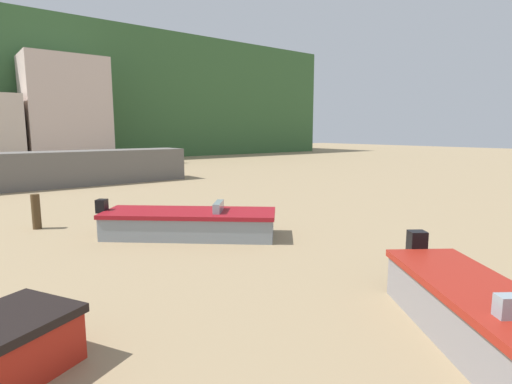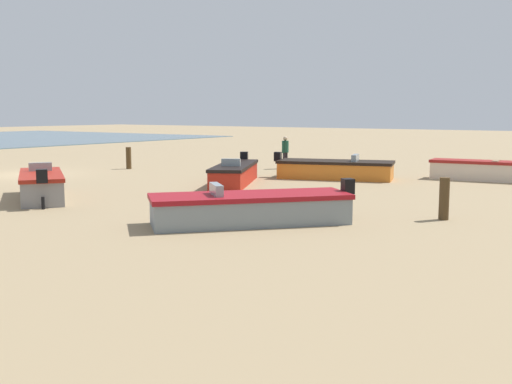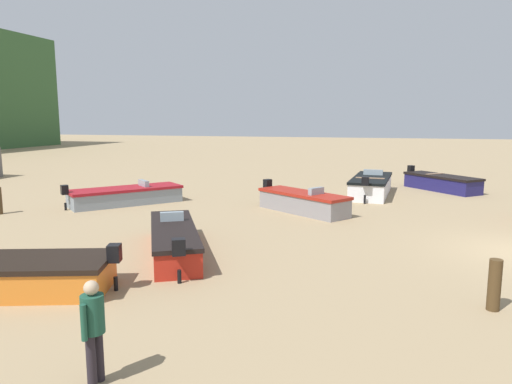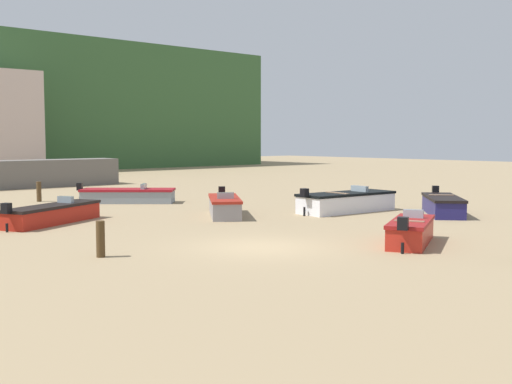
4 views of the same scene
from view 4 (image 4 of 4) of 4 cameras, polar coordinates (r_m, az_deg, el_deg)
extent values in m
plane|color=#9C845F|center=(20.79, 0.35, -4.96)|extent=(160.00, 160.00, 0.00)
cube|color=#B42519|center=(21.99, 13.63, -3.64)|extent=(3.65, 2.64, 0.69)
cube|color=maroon|center=(21.93, 13.65, -2.59)|extent=(3.77, 2.76, 0.12)
cube|color=black|center=(20.00, 12.97, -2.76)|extent=(0.40, 0.41, 0.40)
cylinder|color=black|center=(20.11, 12.93, -4.91)|extent=(0.14, 0.14, 0.35)
cube|color=#8C9EA8|center=(22.52, 13.86, -1.89)|extent=(0.49, 0.70, 0.28)
cube|color=#906A50|center=(21.49, 13.51, -2.60)|extent=(0.66, 0.97, 0.08)
cube|color=white|center=(31.02, 8.08, -1.01)|extent=(5.16, 2.04, 0.82)
cube|color=black|center=(30.97, 8.09, -0.15)|extent=(5.26, 2.13, 0.12)
cube|color=black|center=(29.10, 4.34, -0.07)|extent=(0.30, 0.34, 0.40)
cylinder|color=black|center=(29.19, 4.33, -1.75)|extent=(0.11, 0.11, 0.41)
cube|color=#8C9EA8|center=(31.59, 9.22, 0.30)|extent=(0.27, 1.01, 0.28)
cube|color=#8F6D4F|center=(30.52, 7.25, -0.12)|extent=(0.35, 1.43, 0.08)
cube|color=gray|center=(35.78, -11.33, -0.43)|extent=(4.74, 4.45, 0.65)
cube|color=maroon|center=(35.75, -11.34, 0.19)|extent=(4.87, 4.58, 0.12)
cube|color=black|center=(36.35, -15.45, 0.47)|extent=(0.42, 0.43, 0.40)
cylinder|color=black|center=(36.41, -15.42, -0.68)|extent=(0.14, 0.14, 0.33)
cube|color=#8C9EA8|center=(35.58, -9.98, 0.51)|extent=(0.77, 0.84, 0.28)
cube|color=#B32417|center=(27.83, -17.67, -2.01)|extent=(4.92, 3.33, 0.67)
cube|color=black|center=(27.78, -17.69, -1.21)|extent=(5.05, 3.45, 0.12)
cube|color=black|center=(25.77, -21.38, -1.36)|extent=(0.40, 0.41, 0.40)
cylinder|color=black|center=(25.85, -21.33, -2.99)|extent=(0.13, 0.13, 0.33)
cube|color=#8C9EA8|center=(28.44, -16.62, -0.65)|extent=(0.51, 0.73, 0.28)
cube|color=navy|center=(30.87, 16.32, -1.27)|extent=(4.08, 3.82, 0.73)
cube|color=black|center=(30.83, 16.34, -0.48)|extent=(4.21, 3.94, 0.12)
cube|color=black|center=(33.09, 15.71, 0.20)|extent=(0.42, 0.43, 0.40)
cylinder|color=black|center=(33.16, 15.68, -1.17)|extent=(0.14, 0.14, 0.37)
cube|color=#8A694F|center=(31.35, 16.19, -0.30)|extent=(0.92, 1.00, 0.08)
cube|color=gray|center=(29.15, -2.82, -1.42)|extent=(3.43, 4.13, 0.74)
cube|color=#9F2217|center=(29.11, -2.83, -0.58)|extent=(3.55, 4.26, 0.12)
cube|color=black|center=(31.35, -3.07, 0.13)|extent=(0.42, 0.41, 0.40)
cylinder|color=black|center=(31.43, -3.07, -1.31)|extent=(0.14, 0.14, 0.37)
cube|color=#8C9EA8|center=(28.36, -2.74, -0.32)|extent=(0.72, 0.59, 0.28)
cylinder|color=#49341C|center=(19.56, -13.70, -4.10)|extent=(0.26, 0.26, 1.09)
cylinder|color=#4A3720|center=(37.71, -18.79, 0.03)|extent=(0.27, 0.27, 1.12)
camera|label=1|loc=(23.79, -10.58, 3.70)|focal=28.32mm
camera|label=2|loc=(50.02, -4.02, 3.99)|focal=42.94mm
camera|label=3|loc=(19.50, -45.61, 4.67)|focal=33.29mm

